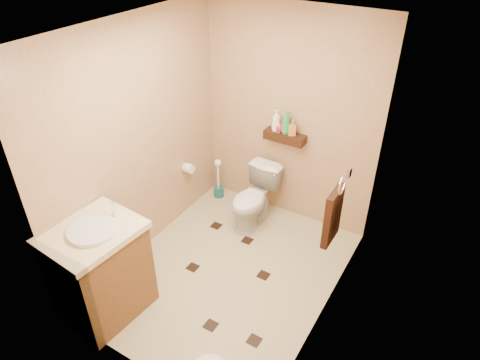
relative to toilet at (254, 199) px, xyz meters
The scene contains 18 objects.
ground 0.92m from the toilet, 77.74° to the right, with size 2.50×2.50×0.00m, color tan.
wall_back 0.97m from the toilet, 66.61° to the left, with size 2.00×0.04×2.40m, color tan.
wall_front 2.26m from the toilet, 85.04° to the right, with size 2.00×0.04×2.40m, color tan.
wall_left 1.45m from the toilet, 134.55° to the right, with size 0.04×2.50×2.40m, color tan.
wall_right 1.68m from the toilet, 35.17° to the right, with size 0.04×2.50×2.40m, color tan.
ceiling 2.23m from the toilet, 77.74° to the right, with size 2.00×2.50×0.02m, color white.
wall_shelf 0.78m from the toilet, 61.85° to the left, with size 0.46×0.14×0.10m, color #33190D.
floor_accents 0.94m from the toilet, 75.52° to the right, with size 1.25×1.29×0.01m.
toilet is the anchor object (origin of this frame).
vanity 1.86m from the toilet, 106.23° to the right, with size 0.68×0.80×1.07m.
toilet_brush 0.70m from the toilet, 159.58° to the left, with size 0.12×0.12×0.54m.
towel_ring 1.38m from the toilet, 28.01° to the right, with size 0.12×0.30×0.76m.
toilet_paper 0.82m from the toilet, 166.52° to the right, with size 0.12×0.11×0.12m.
bottle_a 0.92m from the toilet, 78.35° to the left, with size 0.09×0.09×0.24m, color white.
bottle_b 0.88m from the toilet, 72.72° to the left, with size 0.07×0.07×0.15m, color yellow.
bottle_c 0.87m from the toilet, 70.89° to the left, with size 0.10×0.10×0.13m, color #BD1637.
bottle_d 0.94m from the toilet, 60.93° to the left, with size 0.10×0.10×0.26m, color #2F8D45.
bottle_e 0.92m from the toilet, 52.43° to the left, with size 0.08×0.08×0.17m, color #D17C45.
Camera 1 is at (1.72, -2.61, 3.16)m, focal length 32.00 mm.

